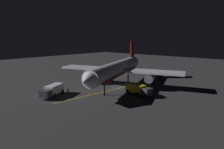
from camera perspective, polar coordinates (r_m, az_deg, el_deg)
ground_plane at (r=50.52m, az=1.50°, el=-3.70°), size 180.00×180.00×0.20m
apron_guide_stripe at (r=46.98m, az=-0.76°, el=-4.67°), size 3.48×28.67×0.01m
airliner at (r=50.12m, az=1.76°, el=1.64°), size 32.23×34.67×11.42m
baggage_truck at (r=44.19m, az=-16.95°, el=-4.48°), size 4.63×6.71×2.35m
catering_truck at (r=43.68m, az=7.61°, el=-4.36°), size 6.49×3.02×2.22m
ground_crew_worker at (r=44.51m, az=-12.72°, el=-4.63°), size 0.40×0.40×1.74m
traffic_cone_near_left at (r=50.51m, az=-7.29°, el=-3.38°), size 0.50×0.50×0.55m
traffic_cone_near_right at (r=44.13m, az=-6.29°, el=-5.42°), size 0.50×0.50×0.55m
traffic_cone_under_wing at (r=43.08m, az=-2.66°, el=-5.77°), size 0.50×0.50×0.55m
traffic_cone_far at (r=38.44m, az=2.85°, el=-7.81°), size 0.50×0.50×0.55m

